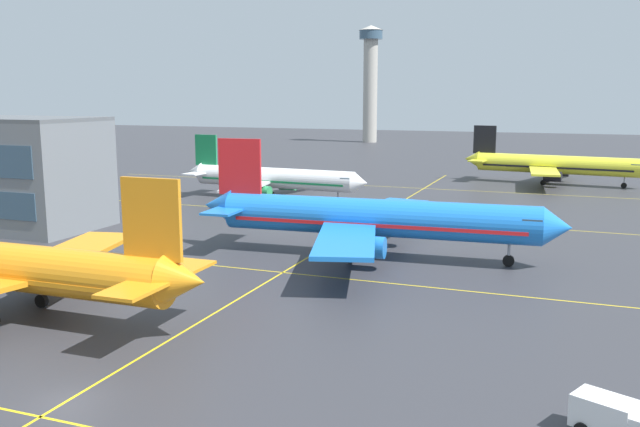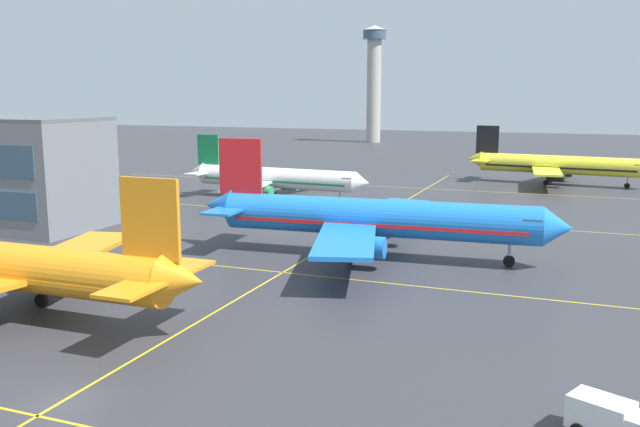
{
  "view_description": "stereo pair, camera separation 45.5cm",
  "coord_description": "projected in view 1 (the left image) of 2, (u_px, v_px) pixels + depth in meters",
  "views": [
    {
      "loc": [
        26.61,
        -28.87,
        17.39
      ],
      "look_at": [
        3.32,
        32.36,
        5.88
      ],
      "focal_mm": 38.03,
      "sensor_mm": 36.0,
      "label": 1
    },
    {
      "loc": [
        27.03,
        -28.7,
        17.39
      ],
      "look_at": [
        3.32,
        32.36,
        5.88
      ],
      "focal_mm": 38.03,
      "sensor_mm": 36.0,
      "label": 2
    }
  ],
  "objects": [
    {
      "name": "ground_plane",
      "position": [
        66.0,
        402.0,
        38.9
      ],
      "size": [
        600.0,
        600.0,
        0.0
      ],
      "primitive_type": "plane",
      "color": "#333338"
    },
    {
      "name": "airliner_front_gate",
      "position": [
        1.0,
        266.0,
        53.67
      ],
      "size": [
        37.33,
        32.31,
        11.64
      ],
      "color": "orange",
      "rests_on": "ground"
    },
    {
      "name": "airliner_second_row",
      "position": [
        372.0,
        218.0,
        72.98
      ],
      "size": [
        40.34,
        34.73,
        12.54
      ],
      "color": "blue",
      "rests_on": "ground"
    },
    {
      "name": "airliner_third_row",
      "position": [
        272.0,
        178.0,
        113.48
      ],
      "size": [
        33.96,
        29.24,
        10.56
      ],
      "color": "white",
      "rests_on": "ground"
    },
    {
      "name": "airliner_far_left_stand",
      "position": [
        554.0,
        165.0,
        132.77
      ],
      "size": [
        36.09,
        30.92,
        11.21
      ],
      "color": "yellow",
      "rests_on": "ground"
    },
    {
      "name": "taxiway_markings",
      "position": [
        337.0,
        240.0,
        82.21
      ],
      "size": [
        133.41,
        143.86,
        0.01
      ],
      "color": "yellow",
      "rests_on": "ground"
    },
    {
      "name": "service_truck_red_van",
      "position": [
        615.0,
        418.0,
        34.44
      ],
      "size": [
        4.5,
        3.42,
        2.1
      ],
      "color": "white",
      "rests_on": "ground"
    },
    {
      "name": "control_tower",
      "position": [
        370.0,
        76.0,
        247.52
      ],
      "size": [
        8.82,
        8.82,
        42.17
      ],
      "color": "#ADA89E",
      "rests_on": "ground"
    }
  ]
}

